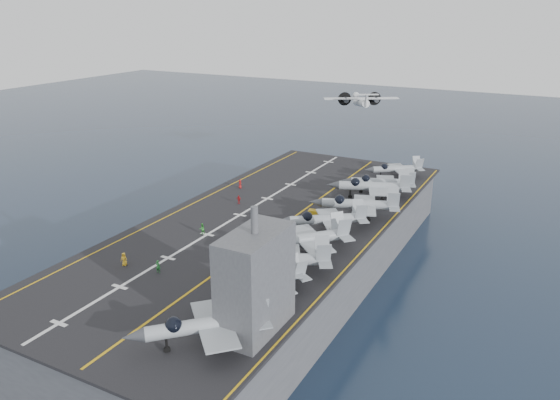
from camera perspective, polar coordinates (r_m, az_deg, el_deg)
The scene contains 27 objects.
ground at distance 98.98m, azimuth -1.10°, elevation -7.80°, with size 500.00×500.00×0.00m, color #142135.
hull at distance 96.79m, azimuth -1.12°, elevation -5.17°, with size 36.00×90.00×10.00m, color #56595E.
flight_deck at distance 94.73m, azimuth -1.14°, elevation -2.31°, with size 38.00×92.00×0.40m, color black.
foul_line at distance 93.32m, azimuth 0.47°, elevation -2.51°, with size 0.35×90.00×0.02m, color gold.
landing_centerline at distance 97.52m, azimuth -4.22°, elevation -1.57°, with size 0.50×90.00×0.02m, color silver.
deck_edge_port at distance 103.48m, azimuth -9.39°, elevation -0.52°, with size 0.25×90.00×0.02m, color gold.
deck_edge_stbd at distance 87.81m, azimuth 9.50°, elevation -4.26°, with size 0.25×90.00×0.02m, color gold.
island_superstructure at distance 61.02m, azimuth -2.60°, elevation -7.33°, with size 5.00×10.00×15.00m, color #56595E, non-canonical shape.
fighter_jet_0 at distance 61.02m, azimuth -7.71°, elevation -12.65°, with size 18.51×18.54×5.46m, color #979FA7, non-canonical shape.
fighter_jet_1 at distance 69.82m, azimuth -1.56°, elevation -8.48°, with size 14.45×15.68×4.53m, color gray, non-canonical shape.
fighter_jet_2 at distance 74.58m, azimuth 0.09°, elevation -6.14°, with size 18.89×16.87×5.47m, color #98A0A9, non-canonical shape.
fighter_jet_3 at distance 80.67m, azimuth 2.49°, elevation -4.01°, with size 19.23×19.46×5.70m, color gray, non-canonical shape.
fighter_jet_4 at distance 89.11m, azimuth 4.95°, elevation -1.91°, with size 17.84×16.71×5.16m, color #A2ABB2, non-canonical shape.
fighter_jet_5 at distance 96.02m, azimuth 8.32°, elevation -0.35°, with size 18.34×15.23×5.45m, color #8E989E, non-canonical shape.
fighter_jet_6 at distance 106.04m, azimuth 9.77°, elevation 1.52°, with size 18.67×15.75×5.51m, color gray, non-canonical shape.
fighter_jet_7 at distance 109.53m, azimuth 10.63°, elevation 1.92°, with size 17.12×14.33×5.07m, color #949DA5, non-canonical shape.
fighter_jet_8 at distance 120.44m, azimuth 12.12°, elevation 3.28°, with size 15.36×14.40×4.44m, color #99A4AB, non-canonical shape.
tow_cart_a at distance 75.60m, azimuth -6.23°, elevation -7.68°, with size 2.20×1.56×1.23m, color gold, non-canonical shape.
tow_cart_b at distance 96.59m, azimuth 3.60°, elevation -1.39°, with size 2.26×1.71×1.22m, color gold, non-canonical shape.
tow_cart_c at distance 112.89m, azimuth 7.20°, elevation 1.63°, with size 2.30×1.69×1.27m, color gold, non-canonical shape.
crew_0 at distance 81.58m, azimuth -15.98°, elevation -5.96°, with size 1.34×1.07×1.95m, color yellow.
crew_2 at distance 89.89m, azimuth -8.15°, elevation -2.98°, with size 1.19×1.33×1.86m, color green.
crew_4 at distance 102.91m, azimuth -4.34°, elevation 0.06°, with size 1.11×0.86×1.65m, color #B51518.
crew_5 at distance 111.77m, azimuth -4.20°, elevation 1.69°, with size 1.29×1.23×1.80m, color #B21919.
crew_6 at distance 78.35m, azimuth -12.63°, elevation -6.78°, with size 1.25×0.96×1.88m, color #298435.
crew_7 at distance 82.26m, azimuth -5.40°, elevation -5.09°, with size 1.28×1.14×1.78m, color silver.
transport_plane at distance 148.10m, azimuth 8.46°, elevation 10.02°, with size 23.85×21.78×4.66m, color silver, non-canonical shape.
Camera 1 is at (42.98, -76.70, 45.46)m, focal length 35.00 mm.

